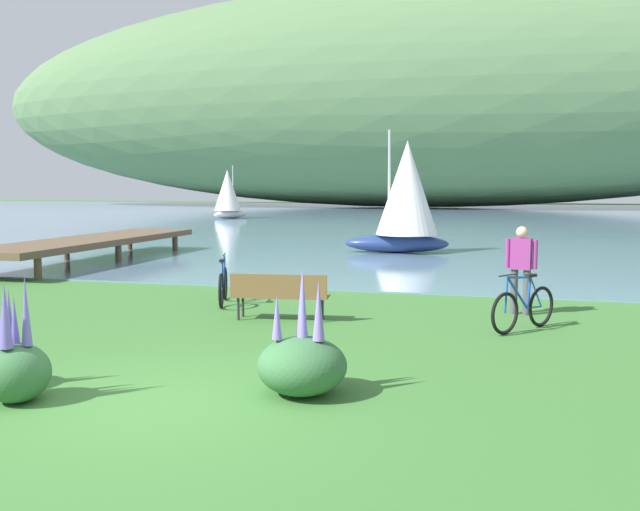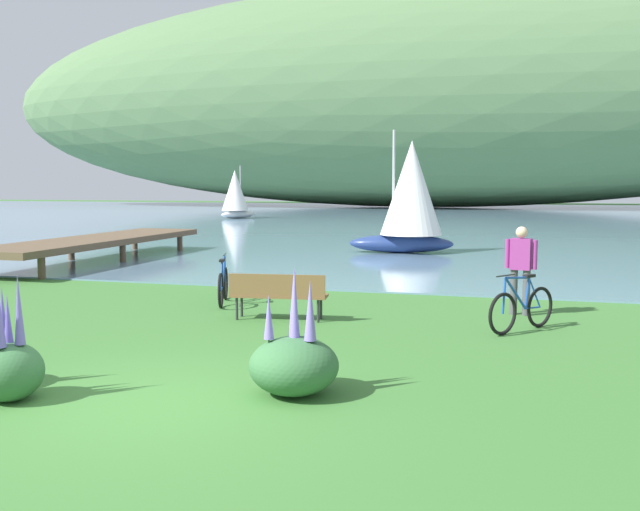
{
  "view_description": "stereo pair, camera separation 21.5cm",
  "coord_description": "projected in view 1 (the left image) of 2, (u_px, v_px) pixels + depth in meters",
  "views": [
    {
      "loc": [
        3.74,
        -6.77,
        2.47
      ],
      "look_at": [
        0.1,
        7.25,
        1.0
      ],
      "focal_mm": 38.27,
      "sensor_mm": 36.0,
      "label": 1
    },
    {
      "loc": [
        3.95,
        -6.71,
        2.47
      ],
      "look_at": [
        0.1,
        7.25,
        1.0
      ],
      "focal_mm": 38.27,
      "sensor_mm": 36.0,
      "label": 2
    }
  ],
  "objects": [
    {
      "name": "park_bench_near_camera",
      "position": [
        280.0,
        292.0,
        12.57
      ],
      "size": [
        1.84,
        0.68,
        0.88
      ],
      "color": "brown",
      "rests_on": "ground"
    },
    {
      "name": "sailboat_nearest_to_shore",
      "position": [
        406.0,
        195.0,
        24.86
      ],
      "size": [
        3.91,
        2.52,
        4.47
      ],
      "color": "navy",
      "rests_on": "bay_water"
    },
    {
      "name": "pier_dock",
      "position": [
        92.0,
        241.0,
        22.16
      ],
      "size": [
        2.4,
        10.0,
        0.8
      ],
      "color": "brown",
      "rests_on": "ground"
    },
    {
      "name": "echium_bush_closest_to_camera",
      "position": [
        16.0,
        367.0,
        7.8
      ],
      "size": [
        0.77,
        0.77,
        1.48
      ],
      "color": "#386B3D",
      "rests_on": "ground"
    },
    {
      "name": "echium_bush_beside_closest",
      "position": [
        302.0,
        362.0,
        8.1
      ],
      "size": [
        1.08,
        1.08,
        1.52
      ],
      "color": "#386B3D",
      "rests_on": "ground"
    },
    {
      "name": "bicycle_beside_path",
      "position": [
        523.0,
        308.0,
        11.7
      ],
      "size": [
        1.1,
        1.46,
        1.01
      ],
      "color": "black",
      "rests_on": "ground"
    },
    {
      "name": "ground_plane",
      "position": [
        150.0,
        406.0,
        7.7
      ],
      "size": [
        200.0,
        200.0,
        0.0
      ],
      "primitive_type": "plane",
      "color": "#3D7533"
    },
    {
      "name": "bay_water",
      "position": [
        448.0,
        217.0,
        54.65
      ],
      "size": [
        180.0,
        80.0,
        0.04
      ],
      "primitive_type": "cube",
      "color": "#6B8EA8",
      "rests_on": "ground"
    },
    {
      "name": "bicycle_leaning_near_bench",
      "position": [
        223.0,
        285.0,
        14.35
      ],
      "size": [
        0.61,
        1.7,
        1.01
      ],
      "color": "black",
      "rests_on": "ground"
    },
    {
      "name": "person_at_shoreline",
      "position": [
        521.0,
        264.0,
        13.12
      ],
      "size": [
        0.59,
        0.31,
        1.71
      ],
      "color": "#4C4C51",
      "rests_on": "ground"
    },
    {
      "name": "sailboat_mid_bay",
      "position": [
        228.0,
        194.0,
        51.61
      ],
      "size": [
        2.66,
        3.51,
        4.01
      ],
      "color": "white",
      "rests_on": "bay_water"
    },
    {
      "name": "distant_hillside",
      "position": [
        415.0,
        97.0,
        78.48
      ],
      "size": [
        106.45,
        28.0,
        25.44
      ],
      "primitive_type": "ellipsoid",
      "color": "#567A4C",
      "rests_on": "bay_water"
    }
  ]
}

